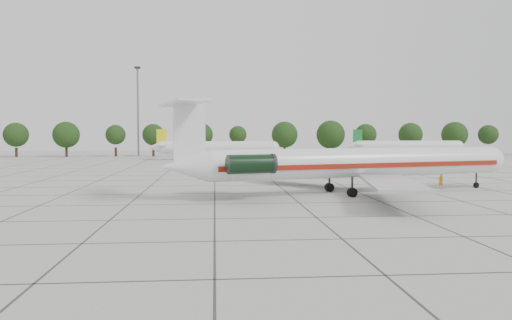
{
  "coord_description": "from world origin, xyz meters",
  "views": [
    {
      "loc": [
        -7.97,
        -54.47,
        6.73
      ],
      "look_at": [
        -3.22,
        2.87,
        3.5
      ],
      "focal_mm": 35.0,
      "sensor_mm": 36.0,
      "label": 1
    }
  ],
  "objects_px": {
    "main_airliner": "(345,163)",
    "ground_crew": "(441,181)",
    "bg_airliner_c": "(217,148)",
    "bg_airliner_d": "(407,147)",
    "floodlight_mast": "(138,106)"
  },
  "relations": [
    {
      "from": "main_airliner",
      "to": "ground_crew",
      "type": "relative_size",
      "value": 22.69
    },
    {
      "from": "bg_airliner_c",
      "to": "bg_airliner_d",
      "type": "xyz_separation_m",
      "value": [
        49.67,
        4.85,
        0.0
      ]
    },
    {
      "from": "bg_airliner_c",
      "to": "floodlight_mast",
      "type": "relative_size",
      "value": 1.11
    },
    {
      "from": "bg_airliner_c",
      "to": "floodlight_mast",
      "type": "distance_m",
      "value": 35.38
    },
    {
      "from": "main_airliner",
      "to": "floodlight_mast",
      "type": "xyz_separation_m",
      "value": [
        -36.15,
        93.58,
        10.86
      ]
    },
    {
      "from": "main_airliner",
      "to": "bg_airliner_d",
      "type": "height_order",
      "value": "main_airliner"
    },
    {
      "from": "bg_airliner_d",
      "to": "main_airliner",
      "type": "bearing_deg",
      "value": -116.08
    },
    {
      "from": "ground_crew",
      "to": "floodlight_mast",
      "type": "bearing_deg",
      "value": -75.42
    },
    {
      "from": "main_airliner",
      "to": "floodlight_mast",
      "type": "relative_size",
      "value": 1.6
    },
    {
      "from": "bg_airliner_c",
      "to": "bg_airliner_d",
      "type": "relative_size",
      "value": 1.0
    },
    {
      "from": "main_airliner",
      "to": "floodlight_mast",
      "type": "distance_m",
      "value": 100.9
    },
    {
      "from": "ground_crew",
      "to": "bg_airliner_c",
      "type": "xyz_separation_m",
      "value": [
        -26.44,
        64.36,
        2.01
      ]
    },
    {
      "from": "main_airliner",
      "to": "floodlight_mast",
      "type": "height_order",
      "value": "floodlight_mast"
    },
    {
      "from": "floodlight_mast",
      "to": "main_airliner",
      "type": "bearing_deg",
      "value": -68.88
    },
    {
      "from": "main_airliner",
      "to": "ground_crew",
      "type": "height_order",
      "value": "main_airliner"
    }
  ]
}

